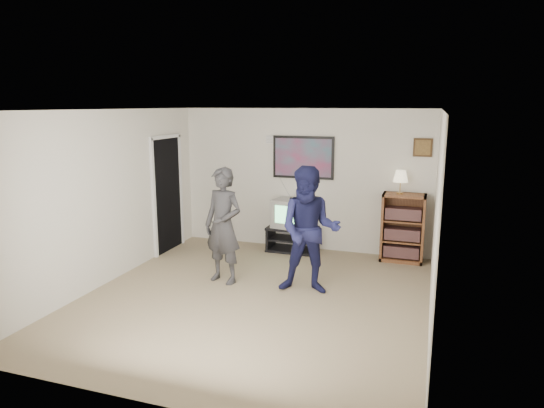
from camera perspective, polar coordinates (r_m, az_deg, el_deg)
The scene contains 13 objects.
room_shell at distance 6.61m, azimuth -1.11°, elevation 0.17°, with size 4.51×5.00×2.51m.
media_stand at distance 8.64m, azimuth 2.42°, elevation -4.13°, with size 0.88×0.49×0.44m.
crt_television at distance 8.53m, azimuth 2.26°, elevation -1.09°, with size 0.59×0.50×0.50m, color #9B9B96, non-canonical shape.
bookshelf at distance 8.29m, azimuth 15.13°, elevation -2.72°, with size 0.69×0.39×1.13m, color #592F1A, non-canonical shape.
table_lamp at distance 8.17m, azimuth 14.87°, elevation 2.52°, with size 0.24×0.24×0.38m, color #FFEFC1, non-canonical shape.
person_tall at distance 7.04m, azimuth -5.76°, elevation -2.55°, with size 0.62×0.41×1.69m, color #2E2D30.
person_short at distance 6.62m, azimuth 4.44°, elevation -3.13°, with size 0.86×0.67×1.76m, color #181A44.
controller_left at distance 7.11m, azimuth -5.27°, elevation 0.90°, with size 0.03×0.11×0.03m, color white.
controller_right at distance 6.81m, azimuth 4.52°, elevation -1.10°, with size 0.03×0.12×0.03m, color white.
poster at distance 8.57m, azimuth 3.69°, elevation 5.49°, with size 1.10×0.03×0.75m, color black.
air_vent at distance 8.70m, azimuth 0.19°, elevation 7.59°, with size 0.28×0.02×0.14m, color white.
small_picture at distance 8.27m, azimuth 17.32°, elevation 6.37°, with size 0.30×0.03×0.30m, color black.
doorway at distance 8.72m, azimuth -12.24°, elevation 1.04°, with size 0.03×0.85×2.00m, color black.
Camera 1 is at (2.18, -5.76, 2.57)m, focal length 32.00 mm.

